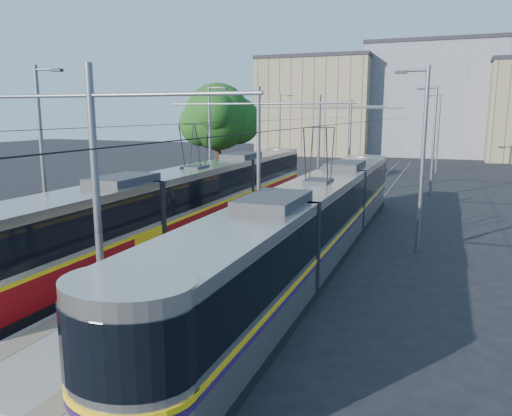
% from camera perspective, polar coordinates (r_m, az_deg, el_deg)
% --- Properties ---
extents(ground, '(160.00, 160.00, 0.00)m').
position_cam_1_polar(ground, '(17.79, -8.92, -9.27)').
color(ground, black).
rests_on(ground, ground).
extents(platform, '(4.00, 50.00, 0.30)m').
position_cam_1_polar(platform, '(33.09, 5.79, 0.45)').
color(platform, gray).
rests_on(platform, ground).
extents(tactile_strip_left, '(0.70, 50.00, 0.01)m').
position_cam_1_polar(tactile_strip_left, '(33.46, 3.40, 0.87)').
color(tactile_strip_left, gray).
rests_on(tactile_strip_left, platform).
extents(tactile_strip_right, '(0.70, 50.00, 0.01)m').
position_cam_1_polar(tactile_strip_right, '(32.72, 8.24, 0.55)').
color(tactile_strip_right, gray).
rests_on(tactile_strip_right, platform).
extents(rails, '(8.71, 70.00, 0.03)m').
position_cam_1_polar(rails, '(33.11, 5.78, 0.22)').
color(rails, gray).
rests_on(rails, ground).
extents(track_arrow, '(1.20, 5.00, 0.01)m').
position_cam_1_polar(track_arrow, '(17.67, -24.30, -10.25)').
color(track_arrow, silver).
rests_on(track_arrow, ground).
extents(tram_left, '(2.43, 30.85, 5.50)m').
position_cam_1_polar(tram_left, '(26.08, -6.90, 1.10)').
color(tram_left, black).
rests_on(tram_left, ground).
extents(tram_right, '(2.43, 28.27, 5.50)m').
position_cam_1_polar(tram_right, '(20.79, 7.02, -0.96)').
color(tram_right, black).
rests_on(tram_right, ground).
extents(catenary, '(9.20, 70.00, 7.00)m').
position_cam_1_polar(catenary, '(29.85, 4.50, 7.81)').
color(catenary, slate).
rests_on(catenary, platform).
extents(street_lamps, '(15.18, 38.22, 8.00)m').
position_cam_1_polar(street_lamps, '(36.48, 7.57, 7.75)').
color(street_lamps, slate).
rests_on(street_lamps, ground).
extents(shelter, '(0.79, 1.04, 2.06)m').
position_cam_1_polar(shelter, '(27.76, 4.30, 1.05)').
color(shelter, black).
rests_on(shelter, platform).
extents(tree, '(5.77, 5.34, 8.38)m').
position_cam_1_polar(tree, '(39.95, -3.81, 10.21)').
color(tree, '#382314').
rests_on(tree, ground).
extents(building_left, '(16.32, 12.24, 14.09)m').
position_cam_1_polar(building_left, '(76.70, 7.12, 11.47)').
color(building_left, gray).
rests_on(building_left, ground).
extents(building_centre, '(18.36, 14.28, 15.85)m').
position_cam_1_polar(building_centre, '(78.50, 19.52, 11.57)').
color(building_centre, gray).
rests_on(building_centre, ground).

